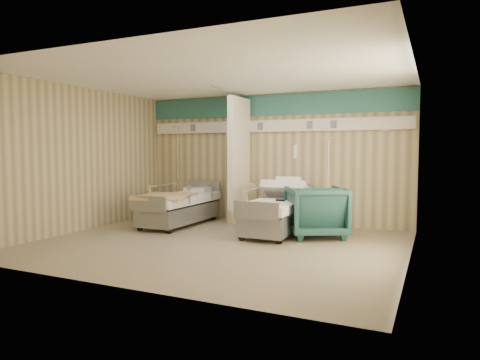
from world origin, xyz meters
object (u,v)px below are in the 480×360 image
at_px(iv_stand_right, 328,210).
at_px(iv_stand_left, 178,198).
at_px(bed_right, 277,217).
at_px(visitor_armchair, 316,211).
at_px(bedside_cabinet, 242,203).
at_px(bed_left, 179,210).

relative_size(iv_stand_right, iv_stand_left, 0.85).
height_order(bed_right, visitor_armchair, visitor_armchair).
bearing_deg(iv_stand_left, bedside_cabinet, -2.69).
height_order(bed_left, visitor_armchair, visitor_armchair).
distance_m(bed_left, visitor_armchair, 2.95).
bearing_deg(bedside_cabinet, iv_stand_right, -1.23).
distance_m(bed_right, bedside_cabinet, 1.46).
height_order(bed_right, bed_left, same).
bearing_deg(iv_stand_right, bedside_cabinet, 178.77).
height_order(bedside_cabinet, iv_stand_left, iv_stand_left).
bearing_deg(bedside_cabinet, bed_left, -139.40).
distance_m(visitor_armchair, iv_stand_left, 3.74).
bearing_deg(iv_stand_left, iv_stand_right, -1.92).
relative_size(bed_right, iv_stand_right, 1.18).
height_order(iv_stand_right, iv_stand_left, iv_stand_left).
distance_m(bedside_cabinet, visitor_armchair, 2.11).
xyz_separation_m(visitor_armchair, iv_stand_right, (0.01, 0.88, -0.09)).
relative_size(bedside_cabinet, iv_stand_right, 0.46).
xyz_separation_m(bed_left, visitor_armchair, (2.95, -0.03, 0.15)).
bearing_deg(iv_stand_left, bed_right, -18.97).
xyz_separation_m(iv_stand_right, iv_stand_left, (-3.61, 0.12, 0.07)).
bearing_deg(bed_right, visitor_armchair, -1.93).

